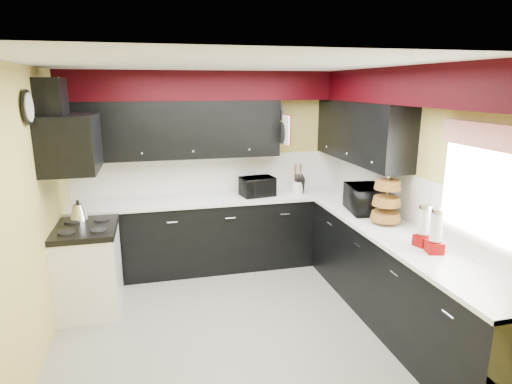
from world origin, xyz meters
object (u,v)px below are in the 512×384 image
utensil_crock (297,187)px  kettle (79,212)px  microwave (365,199)px  toaster_oven (258,186)px  knife_block (299,185)px

utensil_crock → kettle: size_ratio=0.87×
microwave → utensil_crock: bearing=34.8°
microwave → kettle: size_ratio=2.81×
microwave → utensil_crock: microwave is taller
microwave → kettle: (-3.11, 0.51, -0.08)m
toaster_oven → kettle: bearing=-176.7°
utensil_crock → knife_block: (0.03, 0.01, 0.03)m
kettle → knife_block: bearing=9.9°
toaster_oven → microwave: 1.41m
utensil_crock → knife_block: knife_block is taller
utensil_crock → microwave: bearing=-64.3°
toaster_oven → utensil_crock: 0.54m
toaster_oven → microwave: (1.00, -0.98, 0.03)m
toaster_oven → knife_block: bearing=-9.3°
toaster_oven → microwave: bearing=-53.7°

